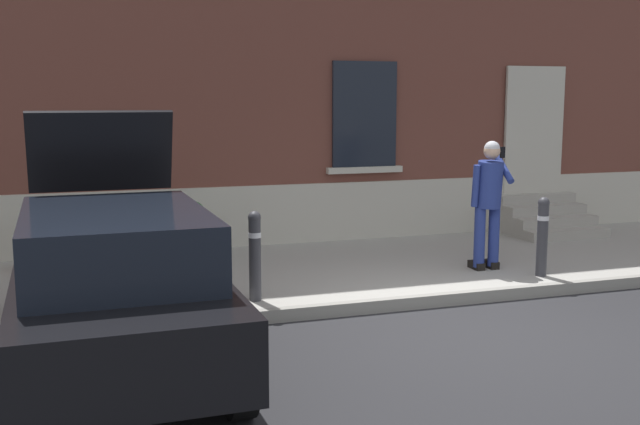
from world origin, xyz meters
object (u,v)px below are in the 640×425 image
planter_terracotta (38,237)px  bollard_near_person (542,234)px  person_on_phone (489,197)px  bollard_far_left (255,253)px  planter_charcoal (192,228)px  hatchback_car_black (116,285)px

planter_terracotta → bollard_near_person: bearing=-21.7°
bollard_near_person → person_on_phone: 0.85m
bollard_far_left → planter_terracotta: bollard_far_left is taller
bollard_near_person → planter_charcoal: bollard_near_person is taller
bollard_far_left → planter_terracotta: (-2.41, 2.49, -0.11)m
hatchback_car_black → person_on_phone: 5.36m
hatchback_car_black → bollard_near_person: bearing=14.3°
hatchback_car_black → planter_charcoal: (1.29, 3.88, -0.19)m
bollard_far_left → planter_charcoal: bollard_far_left is taller
hatchback_car_black → bollard_far_left: (1.62, 1.40, -0.09)m
hatchback_car_black → planter_charcoal: hatchback_car_black is taller
bollard_near_person → planter_terracotta: size_ratio=1.22×
bollard_far_left → hatchback_car_black: bearing=-139.3°
planter_charcoal → bollard_near_person: bearing=-30.8°
planter_charcoal → bollard_far_left: bearing=-82.5°
hatchback_car_black → planter_charcoal: size_ratio=4.75×
bollard_near_person → planter_charcoal: size_ratio=1.22×
hatchback_car_black → person_on_phone: bearing=21.3°
bollard_far_left → planter_charcoal: bearing=97.5°
planter_terracotta → planter_charcoal: same height
bollard_near_person → planter_charcoal: 4.86m
bollard_near_person → planter_terracotta: bollard_near_person is taller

